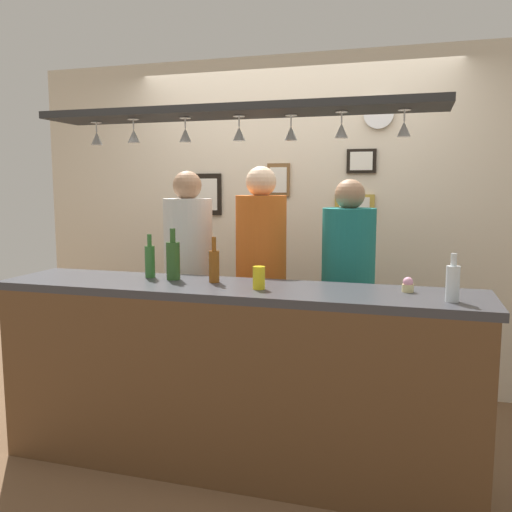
% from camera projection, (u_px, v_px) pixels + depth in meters
% --- Properties ---
extents(ground_plane, '(8.00, 8.00, 0.00)m').
position_uv_depth(ground_plane, '(252.00, 438.00, 3.40)').
color(ground_plane, brown).
extents(back_wall, '(4.40, 0.06, 2.60)m').
position_uv_depth(back_wall, '(291.00, 223.00, 4.28)').
color(back_wall, beige).
rests_on(back_wall, ground_plane).
extents(bar_counter, '(2.70, 0.55, 1.05)m').
position_uv_depth(bar_counter, '(224.00, 355.00, 2.83)').
color(bar_counter, '#38383D').
rests_on(bar_counter, ground_plane).
extents(overhead_glass_rack, '(2.20, 0.36, 0.04)m').
position_uv_depth(overhead_glass_rack, '(235.00, 111.00, 2.86)').
color(overhead_glass_rack, black).
extents(hanging_wineglass_far_left, '(0.07, 0.07, 0.13)m').
position_uv_depth(hanging_wineglass_far_left, '(97.00, 138.00, 3.17)').
color(hanging_wineglass_far_left, silver).
rests_on(hanging_wineglass_far_left, overhead_glass_rack).
extents(hanging_wineglass_left, '(0.07, 0.07, 0.13)m').
position_uv_depth(hanging_wineglass_left, '(134.00, 135.00, 3.02)').
color(hanging_wineglass_left, silver).
rests_on(hanging_wineglass_left, overhead_glass_rack).
extents(hanging_wineglass_center_left, '(0.07, 0.07, 0.13)m').
position_uv_depth(hanging_wineglass_center_left, '(185.00, 134.00, 2.96)').
color(hanging_wineglass_center_left, silver).
rests_on(hanging_wineglass_center_left, overhead_glass_rack).
extents(hanging_wineglass_center, '(0.07, 0.07, 0.13)m').
position_uv_depth(hanging_wineglass_center, '(239.00, 133.00, 2.88)').
color(hanging_wineglass_center, silver).
rests_on(hanging_wineglass_center, overhead_glass_rack).
extents(hanging_wineglass_center_right, '(0.07, 0.07, 0.13)m').
position_uv_depth(hanging_wineglass_center_right, '(291.00, 132.00, 2.85)').
color(hanging_wineglass_center_right, silver).
rests_on(hanging_wineglass_center_right, overhead_glass_rack).
extents(hanging_wineglass_right, '(0.07, 0.07, 0.13)m').
position_uv_depth(hanging_wineglass_right, '(341.00, 130.00, 2.72)').
color(hanging_wineglass_right, silver).
rests_on(hanging_wineglass_right, overhead_glass_rack).
extents(hanging_wineglass_far_right, '(0.07, 0.07, 0.13)m').
position_uv_depth(hanging_wineglass_far_right, '(404.00, 128.00, 2.65)').
color(hanging_wineglass_far_right, silver).
rests_on(hanging_wineglass_far_right, overhead_glass_rack).
extents(person_left_white_patterned_shirt, '(0.34, 0.34, 1.69)m').
position_uv_depth(person_left_white_patterned_shirt, '(189.00, 268.00, 3.75)').
color(person_left_white_patterned_shirt, '#2D334C').
rests_on(person_left_white_patterned_shirt, ground_plane).
extents(person_middle_orange_shirt, '(0.34, 0.34, 1.72)m').
position_uv_depth(person_middle_orange_shirt, '(261.00, 268.00, 3.60)').
color(person_middle_orange_shirt, '#2D334C').
rests_on(person_middle_orange_shirt, ground_plane).
extents(person_right_teal_shirt, '(0.34, 0.34, 1.63)m').
position_uv_depth(person_right_teal_shirt, '(348.00, 281.00, 3.44)').
color(person_right_teal_shirt, '#2D334C').
rests_on(person_right_teal_shirt, ground_plane).
extents(bottle_soda_clear, '(0.06, 0.06, 0.23)m').
position_uv_depth(bottle_soda_clear, '(453.00, 282.00, 2.52)').
color(bottle_soda_clear, silver).
rests_on(bottle_soda_clear, bar_counter).
extents(bottle_beer_green_import, '(0.06, 0.06, 0.26)m').
position_uv_depth(bottle_beer_green_import, '(150.00, 260.00, 3.19)').
color(bottle_beer_green_import, '#336B2D').
rests_on(bottle_beer_green_import, bar_counter).
extents(bottle_champagne_green, '(0.08, 0.08, 0.30)m').
position_uv_depth(bottle_champagne_green, '(173.00, 259.00, 3.11)').
color(bottle_champagne_green, '#2D5623').
rests_on(bottle_champagne_green, bar_counter).
extents(bottle_beer_amber_tall, '(0.06, 0.06, 0.26)m').
position_uv_depth(bottle_beer_amber_tall, '(214.00, 265.00, 3.02)').
color(bottle_beer_amber_tall, brown).
rests_on(bottle_beer_amber_tall, bar_counter).
extents(drink_can, '(0.07, 0.07, 0.12)m').
position_uv_depth(drink_can, '(259.00, 278.00, 2.83)').
color(drink_can, yellow).
rests_on(drink_can, bar_counter).
extents(cupcake, '(0.06, 0.06, 0.08)m').
position_uv_depth(cupcake, '(408.00, 285.00, 2.75)').
color(cupcake, beige).
rests_on(cupcake, bar_counter).
extents(picture_frame_crest, '(0.18, 0.02, 0.26)m').
position_uv_depth(picture_frame_crest, '(278.00, 180.00, 4.22)').
color(picture_frame_crest, brown).
rests_on(picture_frame_crest, back_wall).
extents(picture_frame_lower_pair, '(0.30, 0.02, 0.18)m').
position_uv_depth(picture_frame_lower_pair, '(354.00, 206.00, 4.08)').
color(picture_frame_lower_pair, '#B29338').
rests_on(picture_frame_lower_pair, back_wall).
extents(picture_frame_upper_small, '(0.22, 0.02, 0.18)m').
position_uv_depth(picture_frame_upper_small, '(361.00, 161.00, 4.02)').
color(picture_frame_upper_small, black).
rests_on(picture_frame_upper_small, back_wall).
extents(picture_frame_caricature, '(0.26, 0.02, 0.34)m').
position_uv_depth(picture_frame_caricature, '(206.00, 194.00, 4.41)').
color(picture_frame_caricature, black).
rests_on(picture_frame_caricature, back_wall).
extents(wall_clock, '(0.22, 0.03, 0.22)m').
position_uv_depth(wall_clock, '(379.00, 114.00, 3.94)').
color(wall_clock, white).
rests_on(wall_clock, back_wall).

